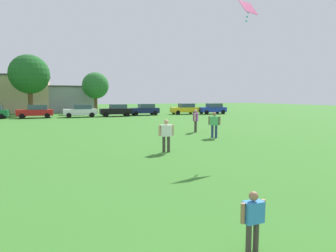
{
  "coord_description": "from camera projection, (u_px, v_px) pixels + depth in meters",
  "views": [
    {
      "loc": [
        -1.22,
        -0.72,
        2.71
      ],
      "look_at": [
        2.71,
        9.83,
        1.57
      ],
      "focal_mm": 30.71,
      "sensor_mm": 36.0,
      "label": 1
    }
  ],
  "objects": [
    {
      "name": "tree_far_right",
      "position": [
        95.0,
        86.0,
        47.29
      ],
      "size": [
        4.33,
        4.33,
        6.74
      ],
      "color": "brown",
      "rests_on": "ground"
    },
    {
      "name": "parked_car_red_1",
      "position": [
        36.0,
        111.0,
        37.03
      ],
      "size": [
        4.3,
        2.02,
        1.68
      ],
      "rotation": [
        0.0,
        0.0,
        3.14
      ],
      "color": "red",
      "rests_on": "ground"
    },
    {
      "name": "bystander_midfield",
      "position": [
        196.0,
        119.0,
        22.02
      ],
      "size": [
        0.59,
        0.71,
        1.77
      ],
      "rotation": [
        0.0,
        0.0,
        4.11
      ],
      "color": "#3F3833",
      "rests_on": "ground"
    },
    {
      "name": "child_kite_flyer",
      "position": [
        253.0,
        216.0,
        5.0
      ],
      "size": [
        0.52,
        0.21,
        1.09
      ],
      "rotation": [
        0.0,
        0.0,
        0.04
      ],
      "color": "#3F3833",
      "rests_on": "ground"
    },
    {
      "name": "tree_right",
      "position": [
        29.0,
        74.0,
        42.01
      ],
      "size": [
        5.69,
        5.69,
        8.87
      ],
      "color": "brown",
      "rests_on": "ground"
    },
    {
      "name": "parked_car_white_2",
      "position": [
        81.0,
        111.0,
        38.56
      ],
      "size": [
        4.3,
        2.02,
        1.68
      ],
      "rotation": [
        0.0,
        0.0,
        3.14
      ],
      "color": "white",
      "rests_on": "ground"
    },
    {
      "name": "house_left",
      "position": [
        11.0,
        94.0,
        48.38
      ],
      "size": [
        12.55,
        7.53,
        6.34
      ],
      "color": "beige",
      "rests_on": "ground"
    },
    {
      "name": "parked_car_navy_4",
      "position": [
        145.0,
        109.0,
        42.66
      ],
      "size": [
        4.3,
        2.02,
        1.68
      ],
      "rotation": [
        0.0,
        0.0,
        3.14
      ],
      "color": "#141E4C",
      "rests_on": "ground"
    },
    {
      "name": "parked_car_yellow_5",
      "position": [
        185.0,
        109.0,
        45.05
      ],
      "size": [
        4.3,
        2.02,
        1.68
      ],
      "rotation": [
        0.0,
        0.0,
        3.14
      ],
      "color": "yellow",
      "rests_on": "ground"
    },
    {
      "name": "bystander_near_trees",
      "position": [
        214.0,
        123.0,
        19.0
      ],
      "size": [
        0.65,
        0.6,
        1.72
      ],
      "rotation": [
        0.0,
        0.0,
        2.43
      ],
      "color": "navy",
      "rests_on": "ground"
    },
    {
      "name": "adult_bystander",
      "position": [
        166.0,
        133.0,
        14.05
      ],
      "size": [
        0.76,
        0.38,
        1.61
      ],
      "rotation": [
        0.0,
        0.0,
        2.98
      ],
      "color": "#3F3833",
      "rests_on": "ground"
    },
    {
      "name": "house_right",
      "position": [
        56.0,
        99.0,
        50.91
      ],
      "size": [
        13.26,
        6.76,
        4.62
      ],
      "color": "#9999A3",
      "rests_on": "ground"
    },
    {
      "name": "ground_plane",
      "position": [
        74.0,
        124.0,
        29.34
      ],
      "size": [
        160.0,
        160.0,
        0.0
      ],
      "primitive_type": "plane",
      "color": "#387528"
    },
    {
      "name": "kite",
      "position": [
        248.0,
        9.0,
        14.9
      ],
      "size": [
        1.21,
        0.84,
        1.09
      ],
      "color": "#F24C8C"
    },
    {
      "name": "parked_car_black_3",
      "position": [
        116.0,
        110.0,
        40.19
      ],
      "size": [
        4.3,
        2.02,
        1.68
      ],
      "rotation": [
        0.0,
        0.0,
        3.14
      ],
      "color": "black",
      "rests_on": "ground"
    },
    {
      "name": "parked_car_blue_6",
      "position": [
        213.0,
        109.0,
        45.74
      ],
      "size": [
        4.3,
        2.02,
        1.68
      ],
      "rotation": [
        0.0,
        0.0,
        3.14
      ],
      "color": "#1E38AD",
      "rests_on": "ground"
    }
  ]
}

